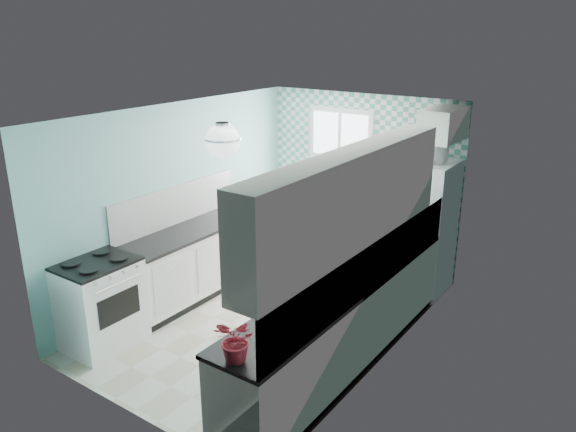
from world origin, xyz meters
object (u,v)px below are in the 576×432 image
Objects in this scene: fridge at (420,226)px; potted_plant at (237,341)px; stove at (100,302)px; microwave at (426,150)px; ceiling_light at (223,140)px; fruit_bowl at (280,327)px; sink at (385,255)px.

fridge reaches higher than potted_plant.
stove is 4.30m from microwave.
fruit_bowl is (1.20, -0.71, -1.35)m from ceiling_light.
fridge is 4.84× the size of potted_plant.
sink is at bearing 89.92° from potted_plant.
microwave is (-0.09, 1.26, 0.98)m from sink.
sink is (0.09, -1.26, 0.05)m from fridge.
potted_plant is at bearing -90.00° from fruit_bowl.
ceiling_light reaches higher than fridge.
ceiling_light is at bearing -113.72° from fridge.
ceiling_light is at bearing 133.20° from potted_plant.
sink reaches higher than potted_plant.
stove is (-2.31, -3.35, -0.37)m from fridge.
potted_plant is (0.09, -3.86, 0.24)m from fridge.
fruit_bowl is 0.59m from potted_plant.
stove is 2.44m from fruit_bowl.
ceiling_light reaches higher than stove.
ceiling_light is 2.84m from microwave.
sink is at bearing -86.18° from fridge.
stove is 3.21m from sink.
ceiling_light is at bearing 30.91° from stove.
stove is at bearing -125.01° from fridge.
microwave is at bearing 91.34° from potted_plant.
fruit_bowl is 3.42m from microwave.
ceiling_light reaches higher than microwave.
stove is at bearing -138.89° from sink.
sink is at bearing 89.89° from fruit_bowl.
ceiling_light is 0.96× the size of potted_plant.
ceiling_light is 0.66× the size of sink.
fruit_bowl is at bearing -88.86° from fridge.
fruit_bowl is 0.51× the size of microwave.
microwave reaches higher than potted_plant.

